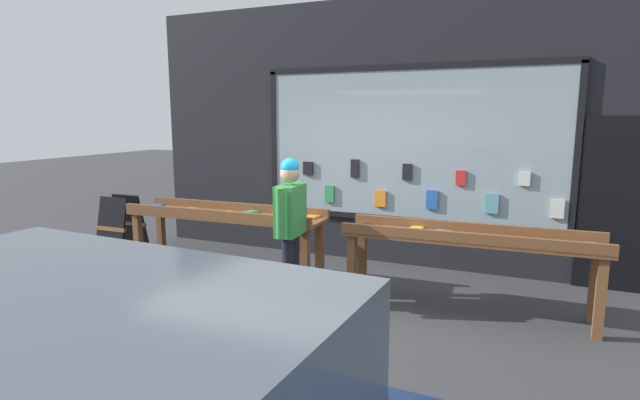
# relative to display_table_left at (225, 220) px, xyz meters

# --- Properties ---
(ground_plane) EXTENTS (40.00, 40.00, 0.00)m
(ground_plane) POSITION_rel_display_table_left_xyz_m (1.52, -0.81, -0.76)
(ground_plane) COLOR #38383A
(shopfront_facade) EXTENTS (7.14, 0.29, 3.70)m
(shopfront_facade) POSITION_rel_display_table_left_xyz_m (1.59, 1.58, 1.06)
(shopfront_facade) COLOR black
(shopfront_facade) RESTS_ON ground_plane
(display_table_left) EXTENTS (2.67, 0.73, 0.95)m
(display_table_left) POSITION_rel_display_table_left_xyz_m (0.00, 0.00, 0.00)
(display_table_left) COLOR brown
(display_table_left) RESTS_ON ground_plane
(display_table_right) EXTENTS (2.67, 0.67, 0.94)m
(display_table_right) POSITION_rel_display_table_left_xyz_m (3.05, -0.00, -0.01)
(display_table_right) COLOR brown
(display_table_right) RESTS_ON ground_plane
(person_browsing) EXTENTS (0.26, 0.65, 1.65)m
(person_browsing) POSITION_rel_display_table_left_xyz_m (1.19, -0.49, 0.20)
(person_browsing) COLOR black
(person_browsing) RESTS_ON ground_plane
(small_dog) EXTENTS (0.28, 0.58, 0.46)m
(small_dog) POSITION_rel_display_table_left_xyz_m (0.76, -0.77, -0.45)
(small_dog) COLOR #99724C
(small_dog) RESTS_ON ground_plane
(sandwich_board_sign) EXTENTS (0.54, 0.66, 0.92)m
(sandwich_board_sign) POSITION_rel_display_table_left_xyz_m (-1.99, 0.19, -0.30)
(sandwich_board_sign) COLOR black
(sandwich_board_sign) RESTS_ON ground_plane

